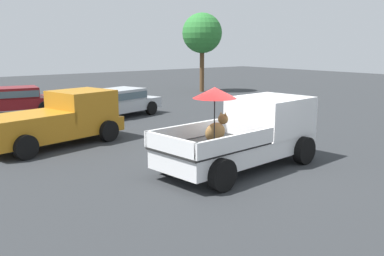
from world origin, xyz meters
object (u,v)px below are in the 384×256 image
Objects in this scene: pickup_truck_red at (59,120)px; parked_sedan_far at (119,101)px; parked_sedan_near at (14,99)px; pickup_truck_main at (250,133)px.

parked_sedan_far is (4.51, 3.92, -0.13)m from pickup_truck_red.
parked_sedan_near is 0.98× the size of parked_sedan_far.
parked_sedan_near is 5.41m from parked_sedan_far.
parked_sedan_far is at bearing 28.70° from pickup_truck_red.
parked_sedan_near is at bearing -62.33° from parked_sedan_far.
pickup_truck_red is (-3.27, 5.95, -0.09)m from pickup_truck_main.
pickup_truck_main is 6.79m from pickup_truck_red.
pickup_truck_main is 1.02× the size of pickup_truck_red.
parked_sedan_far is (3.71, -3.94, 0.00)m from parked_sedan_near.
parked_sedan_near is at bearing 71.90° from pickup_truck_red.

